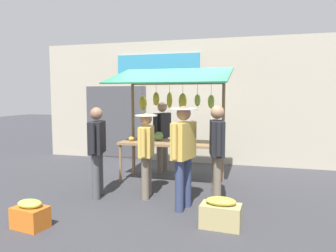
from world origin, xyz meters
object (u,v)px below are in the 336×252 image
object	(u,v)px
vendor_with_sunhat	(162,131)
shopper_with_ponytail	(217,147)
shopper_with_shopping_bag	(146,149)
shopper_in_striped_shirt	(97,145)
shopper_in_grey_tee	(184,148)
produce_crate_near	(30,215)
produce_crate_side	(221,213)
market_stall	(171,111)

from	to	relation	value
vendor_with_sunhat	shopper_with_ponytail	world-z (taller)	vendor_with_sunhat
vendor_with_sunhat	shopper_with_shopping_bag	xyz separation A→B (m)	(-0.28, 1.93, -0.11)
shopper_in_striped_shirt	shopper_with_ponytail	distance (m)	2.17
shopper_with_ponytail	shopper_in_grey_tee	bearing A→B (deg)	118.06
produce_crate_near	produce_crate_side	size ratio (longest dim) A/B	0.89
shopper_in_grey_tee	shopper_in_striped_shirt	distance (m)	1.68
shopper_in_grey_tee	produce_crate_near	distance (m)	2.49
market_stall	produce_crate_side	bearing A→B (deg)	121.12
shopper_in_striped_shirt	produce_crate_near	xyz separation A→B (m)	(0.26, 1.52, -0.78)
shopper_with_shopping_bag	shopper_with_ponytail	size ratio (longest dim) A/B	0.91
shopper_with_ponytail	produce_crate_side	size ratio (longest dim) A/B	2.91
vendor_with_sunhat	shopper_in_grey_tee	distance (m)	2.58
produce_crate_side	shopper_with_ponytail	bearing A→B (deg)	-79.13
market_stall	produce_crate_near	size ratio (longest dim) A/B	4.78
shopper_with_ponytail	produce_crate_near	world-z (taller)	shopper_with_ponytail
market_stall	vendor_with_sunhat	world-z (taller)	market_stall
shopper_with_ponytail	market_stall	bearing A→B (deg)	30.62
vendor_with_sunhat	shopper_with_shopping_bag	size ratio (longest dim) A/B	1.10
shopper_in_grey_tee	shopper_with_shopping_bag	world-z (taller)	shopper_in_grey_tee
market_stall	shopper_in_grey_tee	size ratio (longest dim) A/B	1.46
shopper_in_grey_tee	vendor_with_sunhat	bearing A→B (deg)	39.08
vendor_with_sunhat	shopper_in_grey_tee	bearing A→B (deg)	36.55
shopper_with_shopping_bag	produce_crate_side	distance (m)	1.92
vendor_with_sunhat	produce_crate_near	xyz separation A→B (m)	(0.85, 3.69, -0.83)
market_stall	vendor_with_sunhat	xyz separation A→B (m)	(0.41, -0.70, -0.53)
shopper_in_grey_tee	shopper_with_shopping_bag	size ratio (longest dim) A/B	1.10
vendor_with_sunhat	produce_crate_near	size ratio (longest dim) A/B	3.28
vendor_with_sunhat	shopper_in_striped_shirt	world-z (taller)	vendor_with_sunhat
market_stall	vendor_with_sunhat	size ratio (longest dim) A/B	1.46
shopper_in_grey_tee	produce_crate_near	bearing A→B (deg)	139.25
vendor_with_sunhat	shopper_with_shopping_bag	distance (m)	1.95
produce_crate_side	vendor_with_sunhat	bearing A→B (deg)	-59.07
shopper_with_shopping_bag	produce_crate_side	xyz separation A→B (m)	(-1.48, 1.00, -0.71)
market_stall	produce_crate_near	distance (m)	3.52
market_stall	shopper_in_striped_shirt	bearing A→B (deg)	55.47
vendor_with_sunhat	produce_crate_side	world-z (taller)	vendor_with_sunhat
market_stall	produce_crate_near	world-z (taller)	market_stall
vendor_with_sunhat	produce_crate_near	world-z (taller)	vendor_with_sunhat
vendor_with_sunhat	shopper_with_ponytail	xyz separation A→B (m)	(-1.56, 1.93, -0.02)
shopper_in_grey_tee	shopper_in_striped_shirt	size ratio (longest dim) A/B	1.03
produce_crate_side	shopper_in_grey_tee	bearing A→B (deg)	-40.31
shopper_with_ponytail	produce_crate_side	bearing A→B (deg)	178.27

